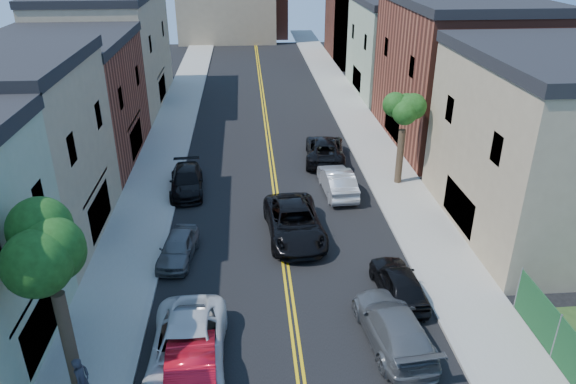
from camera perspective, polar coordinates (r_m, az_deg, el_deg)
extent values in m
cube|color=gray|center=(43.58, -12.65, 5.78)|extent=(3.20, 100.00, 0.15)
cube|color=gray|center=(44.16, 8.19, 6.42)|extent=(3.20, 100.00, 0.15)
cube|color=gray|center=(43.36, -10.36, 5.89)|extent=(0.30, 100.00, 0.15)
cube|color=gray|center=(43.82, 5.94, 6.39)|extent=(0.30, 100.00, 0.15)
cube|color=brown|center=(40.07, -22.65, 8.57)|extent=(9.00, 12.00, 8.00)
cube|color=#998466|center=(53.02, -18.55, 13.89)|extent=(9.00, 16.00, 9.50)
cube|color=#998466|center=(30.84, 26.25, 4.05)|extent=(9.00, 12.00, 9.00)
cube|color=brown|center=(42.74, 17.37, 11.76)|extent=(9.00, 14.00, 10.00)
cube|color=gray|center=(55.85, 12.16, 14.65)|extent=(9.00, 12.00, 8.50)
cube|color=#4C2319|center=(71.74, 11.52, 18.51)|extent=(16.00, 14.00, 12.00)
cube|color=brown|center=(87.16, -3.69, 19.50)|extent=(10.00, 8.00, 10.00)
cylinder|color=#3C2F1E|center=(20.19, -22.33, -14.51)|extent=(0.44, 0.44, 3.96)
sphere|color=#15390F|center=(17.86, -24.63, -3.76)|extent=(5.20, 5.20, 5.20)
sphere|color=#15390F|center=(16.90, -24.02, -1.31)|extent=(3.90, 3.90, 3.90)
sphere|color=#15390F|center=(18.71, -25.35, -4.39)|extent=(3.64, 3.64, 3.64)
cylinder|color=#3C2F1E|center=(34.47, 11.83, 3.73)|extent=(0.44, 0.44, 3.52)
sphere|color=#15390F|center=(33.28, 12.41, 9.71)|extent=(4.40, 4.40, 4.40)
sphere|color=#15390F|center=(32.88, 13.46, 11.00)|extent=(3.30, 3.30, 3.30)
sphere|color=#15390F|center=(33.68, 11.41, 9.21)|extent=(3.08, 3.08, 3.08)
imported|color=silver|center=(20.75, -10.64, -16.17)|extent=(2.76, 5.96, 1.65)
imported|color=#505357|center=(26.94, -11.65, -5.82)|extent=(2.06, 4.06, 1.33)
imported|color=black|center=(33.80, -10.75, 1.16)|extent=(2.32, 5.00, 1.41)
imported|color=#505357|center=(21.87, 11.19, -13.84)|extent=(2.68, 5.55, 1.56)
imported|color=black|center=(24.35, 11.69, -9.38)|extent=(1.95, 4.41, 1.48)
imported|color=#B0B2B8|center=(33.13, 5.27, 1.17)|extent=(1.97, 4.93, 1.59)
imported|color=black|center=(38.03, 3.95, 4.56)|extent=(3.30, 6.05, 1.61)
imported|color=black|center=(28.21, 0.69, -3.26)|extent=(3.18, 6.27, 1.70)
imported|color=#282830|center=(20.20, -21.07, -18.24)|extent=(0.56, 0.74, 1.85)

